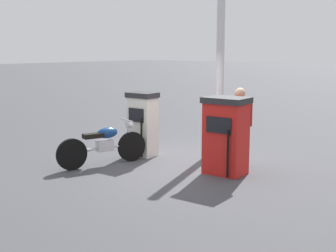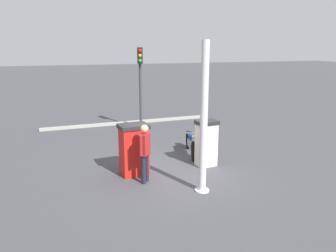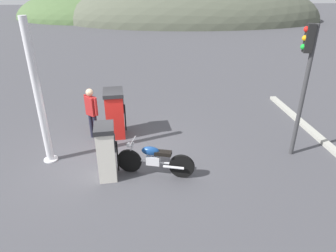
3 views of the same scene
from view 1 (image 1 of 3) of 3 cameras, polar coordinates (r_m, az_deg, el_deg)
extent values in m
plane|color=#424247|center=(10.40, 1.45, -4.69)|extent=(120.00, 120.00, 0.00)
cube|color=silver|center=(11.09, -3.12, -0.09)|extent=(0.51, 0.66, 1.40)
cube|color=black|center=(10.86, -3.93, 1.34)|extent=(0.08, 0.43, 0.32)
cube|color=#262628|center=(10.99, -3.16, 3.82)|extent=(0.56, 0.73, 0.12)
cylinder|color=black|center=(10.80, -3.27, -1.49)|extent=(0.05, 0.05, 0.91)
cube|color=red|center=(9.54, 7.09, -1.57)|extent=(0.66, 0.85, 1.46)
cube|color=black|center=(9.23, 6.21, 0.10)|extent=(0.09, 0.55, 0.32)
cube|color=#262628|center=(9.42, 7.19, 3.16)|extent=(0.72, 0.94, 0.12)
cylinder|color=black|center=(9.19, 7.33, -3.41)|extent=(0.05, 0.05, 0.95)
cylinder|color=black|center=(10.63, -4.48, -2.52)|extent=(0.68, 0.24, 0.68)
cylinder|color=black|center=(10.04, -11.71, -3.43)|extent=(0.68, 0.24, 0.68)
cube|color=silver|center=(10.31, -7.75, -2.40)|extent=(0.40, 0.28, 0.24)
cylinder|color=silver|center=(10.30, -8.00, -2.70)|extent=(1.06, 0.32, 0.05)
ellipsoid|color=navy|center=(10.29, -7.44, -0.83)|extent=(0.52, 0.33, 0.24)
cube|color=black|center=(10.15, -9.16, -1.18)|extent=(0.48, 0.30, 0.10)
cylinder|color=silver|center=(10.55, -4.69, -0.95)|extent=(0.26, 0.10, 0.57)
cylinder|color=silver|center=(10.46, -5.10, 0.72)|extent=(0.17, 0.55, 0.04)
sphere|color=silver|center=(10.53, -4.61, 0.13)|extent=(0.17, 0.17, 0.14)
cylinder|color=silver|center=(10.21, -10.92, -3.06)|extent=(0.55, 0.20, 0.07)
cylinder|color=#1E1E2D|center=(10.24, 8.10, -2.62)|extent=(0.18, 0.18, 0.83)
cylinder|color=#1E1E2D|center=(10.29, 9.18, -2.58)|extent=(0.18, 0.18, 0.83)
cube|color=maroon|center=(10.14, 8.74, 1.42)|extent=(0.40, 0.39, 0.62)
cylinder|color=maroon|center=(10.07, 7.43, 1.58)|extent=(0.13, 0.13, 0.59)
cylinder|color=maroon|center=(10.20, 10.05, 1.61)|extent=(0.13, 0.13, 0.59)
sphere|color=tan|center=(10.08, 8.81, 3.99)|extent=(0.33, 0.33, 0.23)
cylinder|color=silver|center=(11.68, 6.40, 6.80)|extent=(0.20, 0.20, 4.01)
cylinder|color=silver|center=(11.95, 6.22, -2.76)|extent=(0.40, 0.40, 0.04)
camera|label=2|loc=(17.50, 32.29, 12.49)|focal=35.67mm
camera|label=3|loc=(16.11, -24.44, 16.72)|focal=32.19mm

